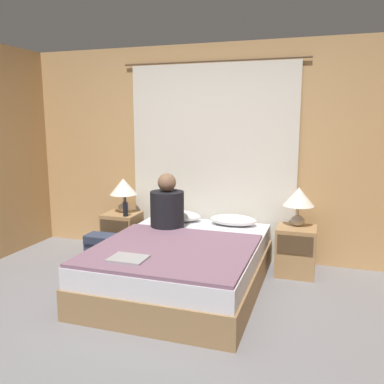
# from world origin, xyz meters

# --- Properties ---
(ground_plane) EXTENTS (16.00, 16.00, 0.00)m
(ground_plane) POSITION_xyz_m (0.00, 0.00, 0.00)
(ground_plane) COLOR gray
(wall_back) EXTENTS (4.80, 0.06, 2.50)m
(wall_back) POSITION_xyz_m (0.00, 1.98, 1.25)
(wall_back) COLOR tan
(wall_back) RESTS_ON ground_plane
(curtain_panel) EXTENTS (2.19, 0.02, 2.31)m
(curtain_panel) POSITION_xyz_m (0.00, 1.92, 1.15)
(curtain_panel) COLOR silver
(curtain_panel) RESTS_ON ground_plane
(bed) EXTENTS (1.49, 1.96, 0.46)m
(bed) POSITION_xyz_m (0.00, 0.88, 0.23)
(bed) COLOR #99754C
(bed) RESTS_ON ground_plane
(nightstand_left) EXTENTS (0.41, 0.39, 0.52)m
(nightstand_left) POSITION_xyz_m (-1.03, 1.59, 0.26)
(nightstand_left) COLOR #A87F51
(nightstand_left) RESTS_ON ground_plane
(nightstand_right) EXTENTS (0.41, 0.39, 0.52)m
(nightstand_right) POSITION_xyz_m (1.03, 1.59, 0.26)
(nightstand_right) COLOR #A87F51
(nightstand_right) RESTS_ON ground_plane
(lamp_left) EXTENTS (0.33, 0.33, 0.42)m
(lamp_left) POSITION_xyz_m (-1.03, 1.65, 0.81)
(lamp_left) COLOR #B2A899
(lamp_left) RESTS_ON nightstand_left
(lamp_right) EXTENTS (0.33, 0.33, 0.42)m
(lamp_right) POSITION_xyz_m (1.03, 1.65, 0.81)
(lamp_right) COLOR #B2A899
(lamp_right) RESTS_ON nightstand_right
(pillow_left) EXTENTS (0.53, 0.29, 0.12)m
(pillow_left) POSITION_xyz_m (-0.33, 1.68, 0.52)
(pillow_left) COLOR white
(pillow_left) RESTS_ON bed
(pillow_right) EXTENTS (0.53, 0.29, 0.12)m
(pillow_right) POSITION_xyz_m (0.33, 1.68, 0.52)
(pillow_right) COLOR white
(pillow_right) RESTS_ON bed
(blanket_on_bed) EXTENTS (1.43, 1.35, 0.03)m
(blanket_on_bed) POSITION_xyz_m (0.00, 0.61, 0.48)
(blanket_on_bed) COLOR slate
(blanket_on_bed) RESTS_ON bed
(person_left_in_bed) EXTENTS (0.37, 0.37, 0.61)m
(person_left_in_bed) POSITION_xyz_m (-0.33, 1.32, 0.71)
(person_left_in_bed) COLOR black
(person_left_in_bed) RESTS_ON bed
(beer_bottle_on_left_stand) EXTENTS (0.06, 0.06, 0.23)m
(beer_bottle_on_left_stand) POSITION_xyz_m (-0.92, 1.47, 0.61)
(beer_bottle_on_left_stand) COLOR black
(beer_bottle_on_left_stand) RESTS_ON nightstand_left
(laptop_on_bed) EXTENTS (0.31, 0.23, 0.02)m
(laptop_on_bed) POSITION_xyz_m (-0.24, 0.21, 0.50)
(laptop_on_bed) COLOR #9EA0A5
(laptop_on_bed) RESTS_ON blanket_on_bed
(backpack_on_floor) EXTENTS (0.33, 0.24, 0.38)m
(backpack_on_floor) POSITION_xyz_m (-1.05, 1.11, 0.22)
(backpack_on_floor) COLOR #333D56
(backpack_on_floor) RESTS_ON ground_plane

